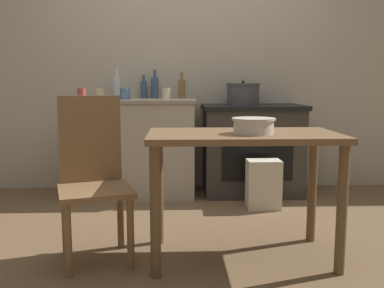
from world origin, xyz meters
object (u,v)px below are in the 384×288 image
(bottle_left, at_px, (182,88))
(work_table, at_px, (243,154))
(cup_center_right, at_px, (125,94))
(cup_right, at_px, (99,94))
(mixing_bowl_large, at_px, (254,125))
(stove, at_px, (252,149))
(stock_pot, at_px, (243,94))
(bottle_center_left, at_px, (155,87))
(bottle_far_left, at_px, (144,89))
(cup_mid_right, at_px, (166,94))
(chair, at_px, (93,175))
(cup_center, at_px, (82,94))
(flour_sack, at_px, (263,184))
(bottle_mid_left, at_px, (117,87))

(bottle_left, bearing_deg, work_table, -78.79)
(cup_center_right, bearing_deg, cup_right, 162.80)
(work_table, xyz_separation_m, mixing_bowl_large, (0.05, -0.06, 0.17))
(stove, bearing_deg, bottle_left, 166.44)
(stock_pot, relative_size, bottle_center_left, 1.16)
(mixing_bowl_large, height_order, bottle_far_left, bottle_far_left)
(stove, bearing_deg, cup_mid_right, -167.67)
(chair, distance_m, mixing_bowl_large, 0.96)
(stove, bearing_deg, cup_center, -171.03)
(bottle_left, height_order, cup_center, bottle_left)
(stock_pot, distance_m, cup_center, 1.44)
(mixing_bowl_large, relative_size, cup_right, 2.56)
(bottle_center_left, bearing_deg, mixing_bowl_large, -70.07)
(work_table, height_order, bottle_far_left, bottle_far_left)
(chair, relative_size, stock_pot, 3.06)
(chair, height_order, cup_right, cup_right)
(flour_sack, height_order, mixing_bowl_large, mixing_bowl_large)
(bottle_far_left, height_order, bottle_left, bottle_left)
(work_table, distance_m, bottle_far_left, 1.85)
(stock_pot, distance_m, mixing_bowl_large, 1.61)
(stock_pot, height_order, bottle_left, bottle_left)
(bottle_left, height_order, cup_mid_right, bottle_left)
(bottle_far_left, distance_m, cup_right, 0.47)
(work_table, height_order, mixing_bowl_large, mixing_bowl_large)
(bottle_left, height_order, bottle_center_left, bottle_center_left)
(work_table, xyz_separation_m, cup_center_right, (-0.82, 1.32, 0.31))
(flour_sack, height_order, bottle_center_left, bottle_center_left)
(bottle_far_left, xyz_separation_m, cup_mid_right, (0.22, -0.38, -0.03))
(bottle_left, bearing_deg, chair, -108.71)
(work_table, height_order, bottle_center_left, bottle_center_left)
(mixing_bowl_large, distance_m, cup_center_right, 1.64)
(bottle_left, bearing_deg, cup_mid_right, -112.76)
(mixing_bowl_large, height_order, cup_mid_right, cup_mid_right)
(stock_pot, bearing_deg, bottle_mid_left, 177.40)
(mixing_bowl_large, relative_size, bottle_far_left, 1.10)
(mixing_bowl_large, bearing_deg, stove, 79.95)
(cup_center_right, bearing_deg, bottle_center_left, 54.62)
(bottle_far_left, relative_size, bottle_mid_left, 0.80)
(bottle_left, xyz_separation_m, cup_mid_right, (-0.14, -0.33, -0.04))
(bottle_left, bearing_deg, stove, -13.56)
(bottle_center_left, bearing_deg, chair, -100.03)
(chair, relative_size, flour_sack, 2.36)
(cup_center_right, bearing_deg, mixing_bowl_large, -57.94)
(chair, xyz_separation_m, bottle_left, (0.54, 1.59, 0.48))
(bottle_mid_left, distance_m, cup_center_right, 0.29)
(cup_center, xyz_separation_m, cup_center_right, (0.35, 0.08, -0.00))
(mixing_bowl_large, height_order, bottle_center_left, bottle_center_left)
(work_table, distance_m, cup_right, 1.78)
(chair, height_order, mixing_bowl_large, chair)
(cup_mid_right, bearing_deg, bottle_far_left, 120.53)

